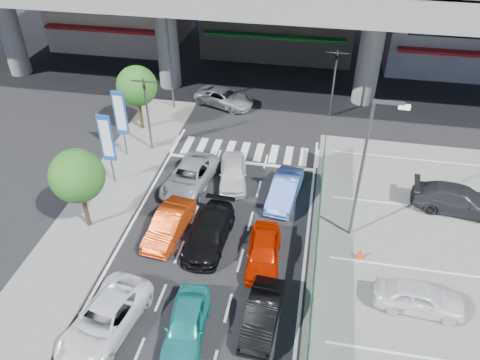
% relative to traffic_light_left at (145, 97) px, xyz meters
% --- Properties ---
extents(ground, '(120.00, 120.00, 0.00)m').
position_rel_traffic_light_left_xyz_m(ground, '(6.20, -12.00, -3.94)').
color(ground, black).
rests_on(ground, ground).
extents(parking_lot, '(12.00, 28.00, 0.06)m').
position_rel_traffic_light_left_xyz_m(parking_lot, '(17.20, -10.00, -3.91)').
color(parking_lot, '#60605E').
rests_on(parking_lot, ground).
extents(sidewalk_left, '(4.00, 30.00, 0.12)m').
position_rel_traffic_light_left_xyz_m(sidewalk_left, '(-0.80, -8.00, -3.88)').
color(sidewalk_left, '#60605E').
rests_on(sidewalk_left, ground).
extents(fence_run, '(0.16, 22.00, 1.80)m').
position_rel_traffic_light_left_xyz_m(fence_run, '(11.50, -11.00, -3.04)').
color(fence_run, '#1D5630').
rests_on(fence_run, ground).
extents(traffic_light_left, '(1.60, 1.24, 5.20)m').
position_rel_traffic_light_left_xyz_m(traffic_light_left, '(0.00, 0.00, 0.00)').
color(traffic_light_left, '#595B60').
rests_on(traffic_light_left, ground).
extents(traffic_light_right, '(1.60, 1.24, 5.20)m').
position_rel_traffic_light_left_xyz_m(traffic_light_right, '(11.70, 7.00, 0.00)').
color(traffic_light_right, '#595B60').
rests_on(traffic_light_right, ground).
extents(street_lamp_right, '(1.65, 0.22, 8.00)m').
position_rel_traffic_light_left_xyz_m(street_lamp_right, '(13.37, -6.00, 0.83)').
color(street_lamp_right, '#595B60').
rests_on(street_lamp_right, ground).
extents(street_lamp_left, '(1.65, 0.22, 8.00)m').
position_rel_traffic_light_left_xyz_m(street_lamp_left, '(-0.13, 6.00, 0.83)').
color(street_lamp_left, '#595B60').
rests_on(street_lamp_left, ground).
extents(signboard_near, '(0.80, 0.14, 4.70)m').
position_rel_traffic_light_left_xyz_m(signboard_near, '(-1.00, -4.01, -0.87)').
color(signboard_near, '#595B60').
rests_on(signboard_near, ground).
extents(signboard_far, '(0.80, 0.14, 4.70)m').
position_rel_traffic_light_left_xyz_m(signboard_far, '(-1.40, -1.01, -0.87)').
color(signboard_far, '#595B60').
rests_on(signboard_far, ground).
extents(tree_near, '(2.80, 2.80, 4.80)m').
position_rel_traffic_light_left_xyz_m(tree_near, '(-0.80, -8.00, -0.55)').
color(tree_near, '#382314').
rests_on(tree_near, ground).
extents(tree_far, '(2.80, 2.80, 4.80)m').
position_rel_traffic_light_left_xyz_m(tree_far, '(-1.60, 2.50, -0.55)').
color(tree_far, '#382314').
rests_on(tree_far, ground).
extents(sedan_white_mid_left, '(3.12, 5.29, 1.38)m').
position_rel_traffic_light_left_xyz_m(sedan_white_mid_left, '(2.88, -14.10, -3.25)').
color(sedan_white_mid_left, white).
rests_on(sedan_white_mid_left, ground).
extents(taxi_teal_mid, '(1.92, 4.16, 1.38)m').
position_rel_traffic_light_left_xyz_m(taxi_teal_mid, '(6.36, -13.65, -3.25)').
color(taxi_teal_mid, teal).
rests_on(taxi_teal_mid, ground).
extents(hatch_black_mid_right, '(1.56, 3.96, 1.28)m').
position_rel_traffic_light_left_xyz_m(hatch_black_mid_right, '(9.43, -12.53, -3.29)').
color(hatch_black_mid_right, black).
rests_on(hatch_black_mid_right, ground).
extents(taxi_orange_left, '(1.91, 4.32, 1.38)m').
position_rel_traffic_light_left_xyz_m(taxi_orange_left, '(3.73, -7.80, -3.25)').
color(taxi_orange_left, red).
rests_on(taxi_orange_left, ground).
extents(sedan_black_mid, '(2.19, 4.85, 1.38)m').
position_rel_traffic_light_left_xyz_m(sedan_black_mid, '(5.96, -8.01, -3.25)').
color(sedan_black_mid, black).
rests_on(sedan_black_mid, ground).
extents(taxi_orange_right, '(1.89, 4.15, 1.38)m').
position_rel_traffic_light_left_xyz_m(taxi_orange_right, '(8.94, -8.86, -3.25)').
color(taxi_orange_right, '#BB1900').
rests_on(taxi_orange_right, ground).
extents(wagon_silver_front_left, '(2.96, 5.24, 1.38)m').
position_rel_traffic_light_left_xyz_m(wagon_silver_front_left, '(3.64, -3.46, -3.25)').
color(wagon_silver_front_left, '#9C9FA2').
rests_on(wagon_silver_front_left, ground).
extents(sedan_white_front_mid, '(2.35, 4.28, 1.38)m').
position_rel_traffic_light_left_xyz_m(sedan_white_front_mid, '(6.13, -2.57, -3.25)').
color(sedan_white_front_mid, silver).
rests_on(sedan_white_front_mid, ground).
extents(kei_truck_front_right, '(1.95, 4.33, 1.38)m').
position_rel_traffic_light_left_xyz_m(kei_truck_front_right, '(9.43, -3.67, -3.25)').
color(kei_truck_front_right, '#4267BA').
rests_on(kei_truck_front_right, ground).
extents(crossing_wagon_silver, '(5.17, 3.61, 1.31)m').
position_rel_traffic_light_left_xyz_m(crossing_wagon_silver, '(3.46, 7.25, -3.28)').
color(crossing_wagon_silver, gray).
rests_on(crossing_wagon_silver, ground).
extents(parked_sedan_white, '(4.06, 1.85, 1.35)m').
position_rel_traffic_light_left_xyz_m(parked_sedan_white, '(16.17, -10.41, -3.20)').
color(parked_sedan_white, white).
rests_on(parked_sedan_white, parking_lot).
extents(parked_sedan_dgrey, '(5.28, 2.66, 1.47)m').
position_rel_traffic_light_left_xyz_m(parked_sedan_dgrey, '(19.13, -2.89, -3.14)').
color(parked_sedan_dgrey, '#27282C').
rests_on(parked_sedan_dgrey, parking_lot).
extents(traffic_cone, '(0.48, 0.48, 0.71)m').
position_rel_traffic_light_left_xyz_m(traffic_cone, '(13.68, -7.80, -3.52)').
color(traffic_cone, red).
rests_on(traffic_cone, parking_lot).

